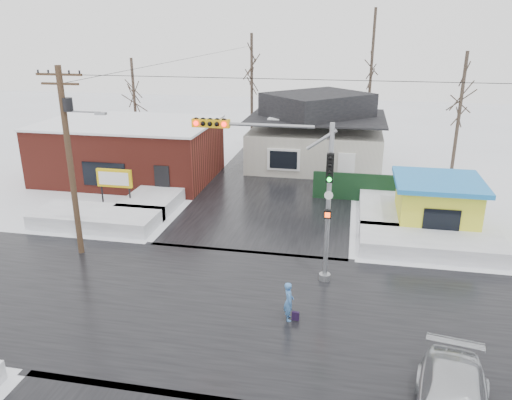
% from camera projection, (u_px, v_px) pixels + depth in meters
% --- Properties ---
extents(ground, '(120.00, 120.00, 0.00)m').
position_uv_depth(ground, '(219.00, 306.00, 20.00)').
color(ground, white).
rests_on(ground, ground).
extents(road_ns, '(10.00, 120.00, 0.02)m').
position_uv_depth(road_ns, '(219.00, 306.00, 19.99)').
color(road_ns, black).
rests_on(road_ns, ground).
extents(road_ew, '(120.00, 10.00, 0.02)m').
position_uv_depth(road_ew, '(219.00, 306.00, 19.99)').
color(road_ew, black).
rests_on(road_ew, ground).
extents(snowbank_nw, '(7.00, 3.00, 0.80)m').
position_uv_depth(snowbank_nw, '(97.00, 218.00, 27.98)').
color(snowbank_nw, white).
rests_on(snowbank_nw, ground).
extents(snowbank_ne, '(7.00, 3.00, 0.80)m').
position_uv_depth(snowbank_ne, '(432.00, 244.00, 24.70)').
color(snowbank_ne, white).
rests_on(snowbank_ne, ground).
extents(snowbank_nside_w, '(3.00, 8.00, 0.80)m').
position_uv_depth(snowbank_nside_w, '(163.00, 192.00, 32.24)').
color(snowbank_nside_w, white).
rests_on(snowbank_nside_w, ground).
extents(snowbank_nside_e, '(3.00, 8.00, 0.80)m').
position_uv_depth(snowbank_nside_e, '(385.00, 207.00, 29.69)').
color(snowbank_nside_e, white).
rests_on(snowbank_nside_e, ground).
extents(traffic_signal, '(6.05, 0.68, 7.00)m').
position_uv_depth(traffic_signal, '(292.00, 180.00, 20.78)').
color(traffic_signal, gray).
rests_on(traffic_signal, ground).
extents(utility_pole, '(3.15, 0.44, 9.00)m').
position_uv_depth(utility_pole, '(70.00, 152.00, 22.98)').
color(utility_pole, '#382619').
rests_on(utility_pole, ground).
extents(brick_building, '(12.20, 8.20, 4.12)m').
position_uv_depth(brick_building, '(130.00, 150.00, 36.11)').
color(brick_building, maroon).
rests_on(brick_building, ground).
extents(marquee_sign, '(2.20, 0.21, 2.55)m').
position_uv_depth(marquee_sign, '(114.00, 179.00, 29.78)').
color(marquee_sign, black).
rests_on(marquee_sign, ground).
extents(house, '(10.40, 8.40, 5.76)m').
position_uv_depth(house, '(316.00, 133.00, 39.11)').
color(house, beige).
rests_on(house, ground).
extents(kiosk, '(4.60, 4.60, 2.88)m').
position_uv_depth(kiosk, '(436.00, 204.00, 27.02)').
color(kiosk, yellow).
rests_on(kiosk, ground).
extents(fence, '(8.00, 0.12, 1.80)m').
position_uv_depth(fence, '(376.00, 188.00, 31.46)').
color(fence, black).
rests_on(fence, ground).
extents(tree_far_left, '(3.00, 3.00, 10.00)m').
position_uv_depth(tree_far_left, '(252.00, 58.00, 42.13)').
color(tree_far_left, '#332821').
rests_on(tree_far_left, ground).
extents(tree_far_mid, '(3.00, 3.00, 12.00)m').
position_uv_depth(tree_far_mid, '(374.00, 39.00, 41.62)').
color(tree_far_mid, '#332821').
rests_on(tree_far_mid, ground).
extents(tree_far_right, '(3.00, 3.00, 9.00)m').
position_uv_depth(tree_far_right, '(464.00, 79.00, 33.92)').
color(tree_far_right, '#332821').
rests_on(tree_far_right, ground).
extents(tree_far_west, '(3.00, 3.00, 8.00)m').
position_uv_depth(tree_far_west, '(133.00, 78.00, 42.63)').
color(tree_far_west, '#332821').
rests_on(tree_far_west, ground).
extents(pedestrian, '(0.50, 0.64, 1.56)m').
position_uv_depth(pedestrian, '(289.00, 302.00, 18.83)').
color(pedestrian, '#4174B6').
rests_on(pedestrian, ground).
extents(shopping_bag, '(0.29, 0.14, 0.35)m').
position_uv_depth(shopping_bag, '(295.00, 316.00, 18.98)').
color(shopping_bag, black).
rests_on(shopping_bag, ground).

